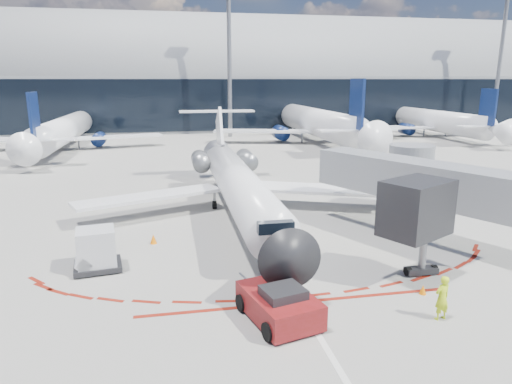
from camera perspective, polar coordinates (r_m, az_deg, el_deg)
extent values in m
plane|color=gray|center=(30.85, -0.53, -3.88)|extent=(260.00, 260.00, 0.00)
cube|color=silver|center=(32.73, -1.16, -2.82)|extent=(0.25, 40.00, 0.01)
cube|color=maroon|center=(20.46, 5.39, -13.53)|extent=(14.00, 0.25, 0.01)
cube|color=gray|center=(94.16, -7.75, 11.06)|extent=(150.00, 24.00, 10.00)
cylinder|color=gray|center=(94.06, -7.85, 14.11)|extent=(150.00, 24.00, 24.00)
cube|color=black|center=(82.15, -7.26, 10.69)|extent=(150.00, 0.20, 9.00)
cube|color=gray|center=(28.84, 19.03, 1.50)|extent=(8.22, 12.61, 2.30)
cube|color=black|center=(22.52, 19.40, -1.87)|extent=(3.86, 3.44, 2.60)
cylinder|color=slate|center=(23.96, 20.13, -7.03)|extent=(0.36, 0.36, 2.40)
cube|color=black|center=(24.32, 19.94, -9.19)|extent=(1.60, 0.60, 0.30)
cylinder|color=gray|center=(35.45, 18.64, 1.74)|extent=(3.20, 3.20, 4.80)
cylinder|color=black|center=(35.93, 18.37, -1.61)|extent=(4.00, 4.00, 0.50)
cylinder|color=slate|center=(77.65, -3.35, 16.13)|extent=(0.70, 0.70, 25.00)
cylinder|color=slate|center=(97.73, 28.18, 14.11)|extent=(0.70, 0.70, 25.00)
cylinder|color=white|center=(31.51, -2.15, 0.87)|extent=(2.67, 21.73, 2.67)
cone|color=black|center=(19.98, 3.20, -6.91)|extent=(2.67, 2.77, 2.67)
cone|color=white|center=(43.82, -4.66, 4.52)|extent=(2.67, 3.56, 2.67)
cube|color=black|center=(21.25, 2.20, -4.06)|extent=(1.68, 1.38, 0.54)
cube|color=white|center=(32.86, -13.15, -0.54)|extent=(10.58, 6.27, 0.31)
cube|color=white|center=(34.52, 7.58, 0.40)|extent=(10.58, 6.27, 0.31)
cube|color=white|center=(42.52, -4.58, 7.46)|extent=(0.25, 4.63, 4.72)
cube|color=white|center=(44.42, -4.92, 10.03)|extent=(7.11, 1.58, 0.16)
cylinder|color=slate|center=(39.72, -6.96, 3.86)|extent=(1.48, 3.36, 1.48)
cylinder|color=slate|center=(40.19, -1.18, 4.07)|extent=(1.48, 3.36, 1.48)
cylinder|color=black|center=(23.60, 1.27, -8.88)|extent=(0.22, 0.55, 0.55)
cylinder|color=black|center=(34.20, -5.20, -1.60)|extent=(0.30, 0.63, 0.63)
cylinder|color=black|center=(34.60, -0.32, -1.36)|extent=(0.30, 0.63, 0.63)
cylinder|color=slate|center=(23.49, 1.27, -8.28)|extent=(0.18, 0.18, 1.09)
cube|color=#63100E|center=(18.87, 2.87, -13.89)|extent=(3.09, 4.06, 1.02)
cube|color=black|center=(18.29, 3.41, -12.45)|extent=(1.87, 1.71, 0.39)
cylinder|color=slate|center=(20.95, -0.41, -11.59)|extent=(0.85, 2.87, 0.11)
cylinder|color=black|center=(17.60, 1.64, -17.05)|extent=(0.49, 0.78, 0.72)
cylinder|color=black|center=(18.55, 7.77, -15.44)|extent=(0.49, 0.78, 0.72)
cylinder|color=black|center=(19.56, -1.76, -13.67)|extent=(0.49, 0.78, 0.72)
cylinder|color=black|center=(20.41, 3.89, -12.45)|extent=(0.49, 0.78, 0.72)
imported|color=#CEF019|center=(20.09, 22.23, -12.15)|extent=(0.76, 0.58, 1.88)
cube|color=black|center=(24.80, -19.14, -8.71)|extent=(2.55, 2.26, 0.25)
cube|color=silver|center=(24.43, -19.33, -6.47)|extent=(2.07, 1.97, 1.83)
cylinder|color=black|center=(24.18, -21.30, -9.72)|extent=(0.15, 0.24, 0.23)
cylinder|color=black|center=(24.14, -16.91, -9.39)|extent=(0.15, 0.24, 0.23)
cylinder|color=black|center=(25.56, -21.22, -8.43)|extent=(0.15, 0.24, 0.23)
cylinder|color=black|center=(25.52, -17.08, -8.11)|extent=(0.15, 0.24, 0.23)
cone|color=orange|center=(27.64, -12.71, -5.75)|extent=(0.40, 0.40, 0.56)
cone|color=orange|center=(22.28, 20.14, -11.37)|extent=(0.32, 0.32, 0.44)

